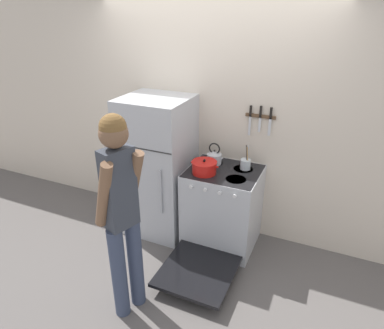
{
  "coord_description": "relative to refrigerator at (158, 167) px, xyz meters",
  "views": [
    {
      "loc": [
        1.29,
        -3.35,
        2.45
      ],
      "look_at": [
        0.01,
        -0.47,
        0.97
      ],
      "focal_mm": 32.0,
      "sensor_mm": 36.0,
      "label": 1
    }
  ],
  "objects": [
    {
      "name": "ground_plane",
      "position": [
        0.47,
        0.33,
        -0.79
      ],
      "size": [
        14.0,
        14.0,
        0.0
      ],
      "primitive_type": "plane",
      "color": "#5B5654"
    },
    {
      "name": "wall_back",
      "position": [
        0.47,
        0.36,
        0.48
      ],
      "size": [
        10.0,
        0.06,
        2.55
      ],
      "color": "beige",
      "rests_on": "ground_plane"
    },
    {
      "name": "refrigerator",
      "position": [
        0.0,
        0.0,
        0.0
      ],
      "size": [
        0.71,
        0.69,
        1.59
      ],
      "color": "#B7BABF",
      "rests_on": "ground_plane"
    },
    {
      "name": "stove_range",
      "position": [
        0.77,
        -0.02,
        -0.35
      ],
      "size": [
        0.75,
        1.35,
        0.89
      ],
      "color": "silver",
      "rests_on": "ground_plane"
    },
    {
      "name": "dutch_oven_pot",
      "position": [
        0.6,
        -0.11,
        0.16
      ],
      "size": [
        0.3,
        0.26,
        0.15
      ],
      "color": "red",
      "rests_on": "stove_range"
    },
    {
      "name": "tea_kettle",
      "position": [
        0.62,
        0.14,
        0.18
      ],
      "size": [
        0.2,
        0.16,
        0.24
      ],
      "color": "silver",
      "rests_on": "stove_range"
    },
    {
      "name": "utensil_jar",
      "position": [
        0.96,
        0.15,
        0.16
      ],
      "size": [
        0.11,
        0.11,
        0.27
      ],
      "color": "silver",
      "rests_on": "stove_range"
    },
    {
      "name": "person",
      "position": [
        0.35,
        -1.19,
        0.22
      ],
      "size": [
        0.37,
        0.42,
        1.78
      ],
      "rotation": [
        0.0,
        0.0,
        1.24
      ],
      "color": "#38425B",
      "rests_on": "ground_plane"
    },
    {
      "name": "wall_knife_strip",
      "position": [
        1.03,
        0.32,
        0.63
      ],
      "size": [
        0.31,
        0.03,
        0.32
      ],
      "color": "brown"
    }
  ]
}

